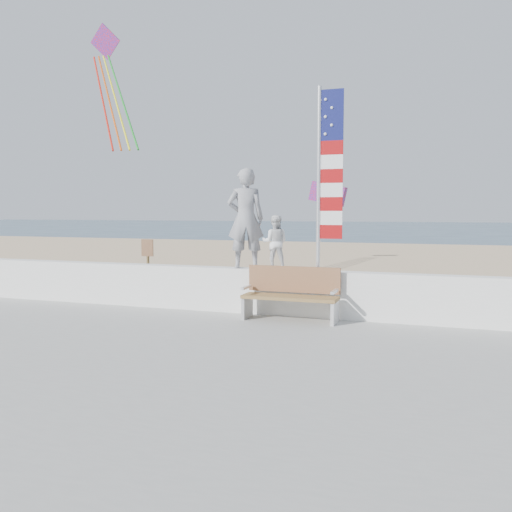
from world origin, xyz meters
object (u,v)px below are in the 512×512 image
at_px(child, 275,242).
at_px(bench, 291,293).
at_px(adult, 246,218).
at_px(flag, 325,171).

bearing_deg(child, bench, 124.82).
xyz_separation_m(adult, bench, (1.08, -0.45, -1.39)).
bearing_deg(bench, adult, 157.24).
relative_size(child, bench, 0.60).
distance_m(adult, child, 0.78).
bearing_deg(adult, child, 160.65).
distance_m(child, flag, 1.70).
height_order(child, flag, flag).
distance_m(bench, flag, 2.41).
bearing_deg(flag, bench, -139.64).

